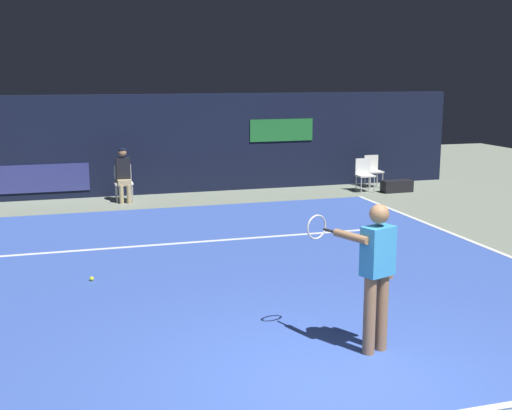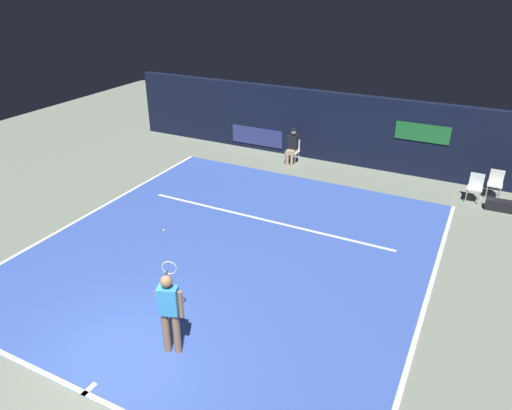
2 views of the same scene
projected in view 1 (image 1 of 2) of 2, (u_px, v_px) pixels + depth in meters
ground_plane at (230, 269)px, 10.90m from camera, size 31.75×31.75×0.00m
court_surface at (230, 269)px, 10.90m from camera, size 9.74×10.50×0.01m
line_sideline_left at (484, 246)px, 12.26m from camera, size 0.10×10.50×0.01m
line_service at (205, 241)px, 12.63m from camera, size 7.60×0.10×0.01m
back_wall at (159, 144)px, 17.55m from camera, size 16.71×0.33×2.60m
tennis_player at (375, 269)px, 7.49m from camera, size 0.85×0.91×1.73m
line_judge_on_chair at (123, 174)px, 16.45m from camera, size 0.44×0.53×1.32m
courtside_chair_near at (373, 169)px, 18.65m from camera, size 0.44×0.42×0.88m
courtside_chair_far at (364, 173)px, 17.94m from camera, size 0.45×0.43×0.88m
tennis_ball at (92, 279)px, 10.24m from camera, size 0.07×0.07×0.07m
equipment_bag at (397, 186)px, 17.89m from camera, size 0.85×0.35×0.32m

